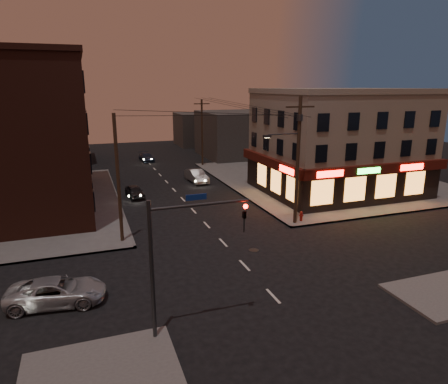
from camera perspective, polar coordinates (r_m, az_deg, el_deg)
name	(u,v)px	position (r m, az deg, el deg)	size (l,w,h in m)	color
ground	(245,265)	(25.39, 2.96, -10.44)	(120.00, 120.00, 0.00)	black
sidewalk_ne	(322,179)	(49.53, 13.88, 1.87)	(24.00, 28.00, 0.15)	#514F4C
pizza_building	(339,142)	(42.94, 16.07, 6.93)	(15.85, 12.85, 10.50)	gray
brick_apartment	(16,135)	(40.77, -27.61, 7.29)	(12.00, 20.00, 13.00)	#411D15
bg_building_ne_a	(235,134)	(63.87, 1.58, 8.26)	(10.00, 12.00, 7.00)	#3F3D3A
bg_building_nw	(52,135)	(63.67, -23.37, 7.49)	(9.00, 10.00, 8.00)	#3F3D3A
bg_building_ne_b	(198,129)	(76.50, -3.67, 8.95)	(8.00, 8.00, 6.00)	#3F3D3A
utility_pole_main	(297,154)	(31.56, 10.34, 5.35)	(4.20, 0.44, 10.00)	#382619
utility_pole_far	(202,133)	(55.78, -3.15, 8.47)	(0.26, 0.26, 9.00)	#382619
utility_pole_west	(118,179)	(28.43, -14.88, 1.77)	(0.24, 0.24, 9.00)	#382619
traffic_signal	(175,249)	(17.27, -6.98, -8.05)	(4.49, 0.32, 6.47)	#333538
suv_cross	(57,292)	(22.72, -22.78, -12.99)	(2.24, 4.87, 1.35)	#9EA1A6
sedan_near	(135,192)	(41.02, -12.64, 0.04)	(1.42, 3.54, 1.20)	black
sedan_mid	(196,176)	(46.65, -3.96, 2.32)	(1.57, 4.51, 1.49)	slate
sedan_far	(146,157)	(60.92, -11.02, 4.92)	(1.70, 4.18, 1.21)	#1C2538
fire_hydrant	(301,216)	(33.34, 10.97, -3.33)	(0.37, 0.37, 0.81)	maroon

